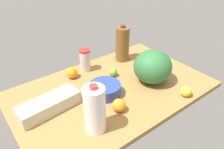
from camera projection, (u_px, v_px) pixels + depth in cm
name	position (u px, v px, depth cm)	size (l,w,h in cm)	color
countertop	(112.00, 90.00, 135.81)	(120.00, 76.00, 3.00)	olive
milk_jug	(95.00, 110.00, 100.23)	(10.19, 10.19, 25.84)	white
egg_carton	(49.00, 105.00, 116.00)	(33.21, 11.85, 7.29)	#BFB99E
tumbler_cup	(85.00, 60.00, 149.35)	(7.54, 7.54, 15.74)	beige
watermelon	(153.00, 67.00, 136.41)	(24.02, 24.02, 21.11)	#2D6935
chocolate_milk_jug	(122.00, 44.00, 159.79)	(10.03, 10.03, 27.15)	brown
mixing_bowl	(105.00, 89.00, 128.37)	(18.67, 18.67, 6.80)	#2A428B
orange_loose	(119.00, 105.00, 115.64)	(7.29, 7.29, 7.29)	orange
orange_beside_bowl	(72.00, 73.00, 143.22)	(7.53, 7.53, 7.53)	orange
lemon_near_front	(186.00, 91.00, 126.98)	(6.57, 6.57, 6.57)	yellow
lime_far_back	(113.00, 72.00, 145.41)	(5.70, 5.70, 5.70)	#6CAD34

